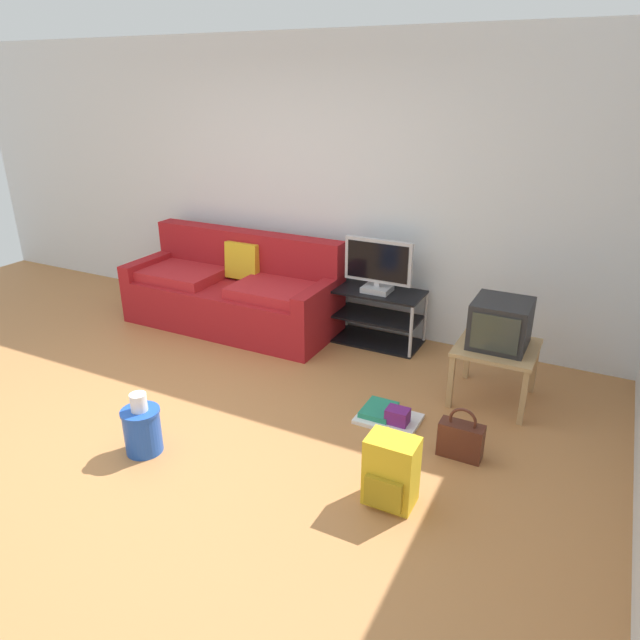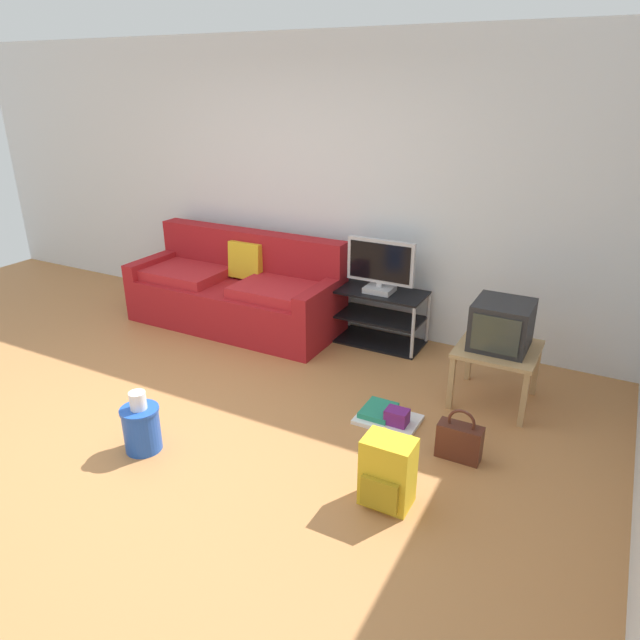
{
  "view_description": "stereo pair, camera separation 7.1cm",
  "coord_description": "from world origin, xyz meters",
  "px_view_note": "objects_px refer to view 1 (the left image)",
  "views": [
    {
      "loc": [
        2.6,
        -2.52,
        2.3
      ],
      "look_at": [
        0.84,
        0.9,
        0.69
      ],
      "focal_mm": 32.43,
      "sensor_mm": 36.0,
      "label": 1
    },
    {
      "loc": [
        2.66,
        -2.49,
        2.3
      ],
      "look_at": [
        0.84,
        0.9,
        0.69
      ],
      "focal_mm": 32.43,
      "sensor_mm": 36.0,
      "label": 2
    }
  ],
  "objects_px": {
    "cleaning_bucket": "(142,427)",
    "couch": "(234,293)",
    "flat_tv": "(378,266)",
    "side_table": "(496,353)",
    "tv_stand": "(377,317)",
    "backpack": "(391,472)",
    "crt_tv": "(501,324)",
    "handbag": "(461,439)",
    "floor_tray": "(388,416)"
  },
  "relations": [
    {
      "from": "cleaning_bucket",
      "to": "crt_tv",
      "type": "bearing_deg",
      "value": 42.57
    },
    {
      "from": "backpack",
      "to": "side_table",
      "type": "bearing_deg",
      "value": 91.97
    },
    {
      "from": "tv_stand",
      "to": "side_table",
      "type": "xyz_separation_m",
      "value": [
        1.19,
        -0.58,
        0.14
      ]
    },
    {
      "from": "cleaning_bucket",
      "to": "handbag",
      "type": "bearing_deg",
      "value": 25.55
    },
    {
      "from": "backpack",
      "to": "couch",
      "type": "bearing_deg",
      "value": 155.2
    },
    {
      "from": "backpack",
      "to": "tv_stand",
      "type": "bearing_deg",
      "value": 126.82
    },
    {
      "from": "couch",
      "to": "crt_tv",
      "type": "bearing_deg",
      "value": -6.93
    },
    {
      "from": "crt_tv",
      "to": "cleaning_bucket",
      "type": "xyz_separation_m",
      "value": [
        -1.91,
        -1.76,
        -0.45
      ]
    },
    {
      "from": "handbag",
      "to": "side_table",
      "type": "bearing_deg",
      "value": 88.13
    },
    {
      "from": "flat_tv",
      "to": "side_table",
      "type": "height_order",
      "value": "flat_tv"
    },
    {
      "from": "tv_stand",
      "to": "crt_tv",
      "type": "bearing_deg",
      "value": -25.32
    },
    {
      "from": "flat_tv",
      "to": "cleaning_bucket",
      "type": "height_order",
      "value": "flat_tv"
    },
    {
      "from": "tv_stand",
      "to": "crt_tv",
      "type": "xyz_separation_m",
      "value": [
        1.19,
        -0.56,
        0.38
      ]
    },
    {
      "from": "side_table",
      "to": "backpack",
      "type": "bearing_deg",
      "value": -100.76
    },
    {
      "from": "flat_tv",
      "to": "handbag",
      "type": "xyz_separation_m",
      "value": [
        1.17,
        -1.4,
        -0.62
      ]
    },
    {
      "from": "tv_stand",
      "to": "flat_tv",
      "type": "bearing_deg",
      "value": -90.0
    },
    {
      "from": "crt_tv",
      "to": "backpack",
      "type": "height_order",
      "value": "crt_tv"
    },
    {
      "from": "crt_tv",
      "to": "backpack",
      "type": "bearing_deg",
      "value": -100.64
    },
    {
      "from": "tv_stand",
      "to": "side_table",
      "type": "height_order",
      "value": "tv_stand"
    },
    {
      "from": "crt_tv",
      "to": "tv_stand",
      "type": "bearing_deg",
      "value": 154.68
    },
    {
      "from": "crt_tv",
      "to": "floor_tray",
      "type": "bearing_deg",
      "value": -131.87
    },
    {
      "from": "couch",
      "to": "tv_stand",
      "type": "distance_m",
      "value": 1.45
    },
    {
      "from": "tv_stand",
      "to": "floor_tray",
      "type": "distance_m",
      "value": 1.39
    },
    {
      "from": "crt_tv",
      "to": "floor_tray",
      "type": "height_order",
      "value": "crt_tv"
    },
    {
      "from": "backpack",
      "to": "crt_tv",
      "type": "bearing_deg",
      "value": 92.08
    },
    {
      "from": "tv_stand",
      "to": "cleaning_bucket",
      "type": "distance_m",
      "value": 2.43
    },
    {
      "from": "couch",
      "to": "cleaning_bucket",
      "type": "xyz_separation_m",
      "value": [
        0.71,
        -2.08,
        -0.15
      ]
    },
    {
      "from": "floor_tray",
      "to": "backpack",
      "type": "bearing_deg",
      "value": -68.32
    },
    {
      "from": "cleaning_bucket",
      "to": "floor_tray",
      "type": "distance_m",
      "value": 1.71
    },
    {
      "from": "couch",
      "to": "flat_tv",
      "type": "bearing_deg",
      "value": 8.91
    },
    {
      "from": "flat_tv",
      "to": "floor_tray",
      "type": "relative_size",
      "value": 1.42
    },
    {
      "from": "tv_stand",
      "to": "cleaning_bucket",
      "type": "relative_size",
      "value": 1.93
    },
    {
      "from": "side_table",
      "to": "cleaning_bucket",
      "type": "bearing_deg",
      "value": -137.7
    },
    {
      "from": "side_table",
      "to": "flat_tv",
      "type": "bearing_deg",
      "value": 154.92
    },
    {
      "from": "couch",
      "to": "cleaning_bucket",
      "type": "bearing_deg",
      "value": -71.13
    },
    {
      "from": "handbag",
      "to": "floor_tray",
      "type": "xyz_separation_m",
      "value": [
        -0.57,
        0.19,
        -0.09
      ]
    },
    {
      "from": "couch",
      "to": "tv_stand",
      "type": "bearing_deg",
      "value": 9.78
    },
    {
      "from": "tv_stand",
      "to": "floor_tray",
      "type": "xyz_separation_m",
      "value": [
        0.59,
        -1.24,
        -0.21
      ]
    },
    {
      "from": "backpack",
      "to": "floor_tray",
      "type": "xyz_separation_m",
      "value": [
        -0.32,
        0.81,
        -0.17
      ]
    },
    {
      "from": "cleaning_bucket",
      "to": "couch",
      "type": "bearing_deg",
      "value": 108.87
    },
    {
      "from": "backpack",
      "to": "handbag",
      "type": "xyz_separation_m",
      "value": [
        0.25,
        0.63,
        -0.08
      ]
    },
    {
      "from": "flat_tv",
      "to": "cleaning_bucket",
      "type": "xyz_separation_m",
      "value": [
        -0.72,
        -2.3,
        -0.57
      ]
    },
    {
      "from": "flat_tv",
      "to": "side_table",
      "type": "bearing_deg",
      "value": -25.08
    },
    {
      "from": "tv_stand",
      "to": "backpack",
      "type": "relative_size",
      "value": 1.94
    },
    {
      "from": "backpack",
      "to": "cleaning_bucket",
      "type": "relative_size",
      "value": 0.99
    },
    {
      "from": "tv_stand",
      "to": "crt_tv",
      "type": "height_order",
      "value": "crt_tv"
    },
    {
      "from": "couch",
      "to": "handbag",
      "type": "bearing_deg",
      "value": -24.35
    },
    {
      "from": "tv_stand",
      "to": "side_table",
      "type": "relative_size",
      "value": 1.43
    },
    {
      "from": "couch",
      "to": "floor_tray",
      "type": "relative_size",
      "value": 4.74
    },
    {
      "from": "floor_tray",
      "to": "handbag",
      "type": "bearing_deg",
      "value": -17.92
    }
  ]
}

